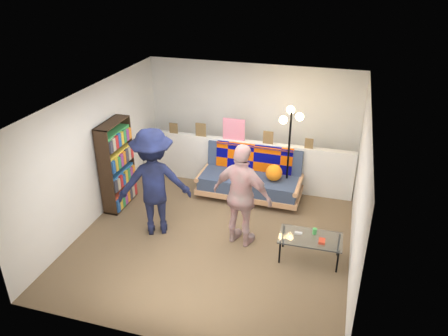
{
  "coord_description": "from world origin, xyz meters",
  "views": [
    {
      "loc": [
        1.9,
        -6.08,
        4.41
      ],
      "look_at": [
        0.0,
        0.4,
        1.05
      ],
      "focal_mm": 35.0,
      "sensor_mm": 36.0,
      "label": 1
    }
  ],
  "objects_px": {
    "floor_lamp": "(290,136)",
    "person_left": "(154,182)",
    "coffee_table": "(311,239)",
    "bookshelf": "(117,167)",
    "person_right": "(242,196)",
    "futon_sofa": "(252,177)"
  },
  "relations": [
    {
      "from": "futon_sofa",
      "to": "coffee_table",
      "type": "xyz_separation_m",
      "value": [
        1.35,
        -1.74,
        -0.02
      ]
    },
    {
      "from": "floor_lamp",
      "to": "person_right",
      "type": "height_order",
      "value": "floor_lamp"
    },
    {
      "from": "futon_sofa",
      "to": "person_right",
      "type": "height_order",
      "value": "person_right"
    },
    {
      "from": "floor_lamp",
      "to": "person_left",
      "type": "distance_m",
      "value": 2.67
    },
    {
      "from": "futon_sofa",
      "to": "person_left",
      "type": "height_order",
      "value": "person_left"
    },
    {
      "from": "futon_sofa",
      "to": "person_right",
      "type": "bearing_deg",
      "value": -82.77
    },
    {
      "from": "futon_sofa",
      "to": "floor_lamp",
      "type": "xyz_separation_m",
      "value": [
        0.69,
        0.06,
        0.93
      ]
    },
    {
      "from": "bookshelf",
      "to": "person_right",
      "type": "height_order",
      "value": "person_right"
    },
    {
      "from": "bookshelf",
      "to": "coffee_table",
      "type": "height_order",
      "value": "bookshelf"
    },
    {
      "from": "coffee_table",
      "to": "floor_lamp",
      "type": "distance_m",
      "value": 2.15
    },
    {
      "from": "futon_sofa",
      "to": "bookshelf",
      "type": "xyz_separation_m",
      "value": [
        -2.35,
        -1.05,
        0.38
      ]
    },
    {
      "from": "person_right",
      "to": "coffee_table",
      "type": "bearing_deg",
      "value": -172.59
    },
    {
      "from": "bookshelf",
      "to": "floor_lamp",
      "type": "distance_m",
      "value": 3.28
    },
    {
      "from": "coffee_table",
      "to": "person_left",
      "type": "height_order",
      "value": "person_left"
    },
    {
      "from": "bookshelf",
      "to": "coffee_table",
      "type": "xyz_separation_m",
      "value": [
        3.71,
        -0.69,
        -0.4
      ]
    },
    {
      "from": "coffee_table",
      "to": "bookshelf",
      "type": "bearing_deg",
      "value": 169.44
    },
    {
      "from": "coffee_table",
      "to": "floor_lamp",
      "type": "xyz_separation_m",
      "value": [
        -0.67,
        1.8,
        0.95
      ]
    },
    {
      "from": "floor_lamp",
      "to": "futon_sofa",
      "type": "bearing_deg",
      "value": -174.74
    },
    {
      "from": "floor_lamp",
      "to": "person_left",
      "type": "relative_size",
      "value": 0.99
    },
    {
      "from": "floor_lamp",
      "to": "bookshelf",
      "type": "bearing_deg",
      "value": -159.91
    },
    {
      "from": "floor_lamp",
      "to": "person_right",
      "type": "relative_size",
      "value": 1.06
    },
    {
      "from": "bookshelf",
      "to": "floor_lamp",
      "type": "bearing_deg",
      "value": 20.09
    }
  ]
}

